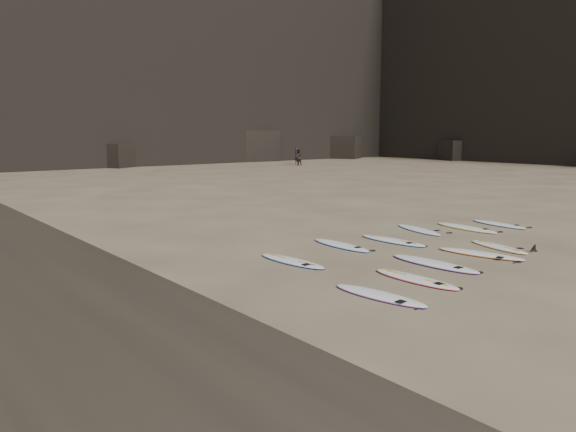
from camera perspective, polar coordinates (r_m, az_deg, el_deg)
name	(u,v)px	position (r m, az deg, el deg)	size (l,w,h in m)	color
ground	(448,261)	(16.28, 15.92, -4.45)	(240.00, 240.00, 0.00)	#897559
surfboard_0	(380,295)	(12.55, 9.28, -7.93)	(0.58, 2.40, 0.09)	white
surfboard_1	(416,279)	(14.04, 12.84, -6.23)	(0.59, 2.47, 0.09)	white
surfboard_2	(434,263)	(15.73, 14.63, -4.67)	(0.66, 2.77, 0.10)	white
surfboard_3	(480,254)	(17.35, 18.96, -3.63)	(0.62, 2.58, 0.09)	white
surfboard_4	(498,247)	(18.58, 20.59, -2.94)	(0.55, 2.28, 0.08)	white
surfboard_5	(292,261)	(15.54, 0.39, -4.57)	(0.58, 2.44, 0.09)	white
surfboard_6	(341,245)	(17.73, 5.40, -2.94)	(0.60, 2.50, 0.09)	white
surfboard_7	(393,240)	(18.69, 10.58, -2.44)	(0.62, 2.58, 0.09)	white
surfboard_8	(419,230)	(20.91, 13.12, -1.35)	(0.59, 2.46, 0.09)	white
surfboard_9	(466,227)	(21.79, 17.64, -1.12)	(0.65, 2.70, 0.10)	white
surfboard_10	(499,224)	(23.03, 20.61, -0.77)	(0.59, 2.45, 0.09)	white
person_a	(297,156)	(60.65, 0.91, 6.12)	(0.64, 0.42, 1.75)	black
person_b	(298,157)	(58.42, 1.04, 5.98)	(0.82, 0.64, 1.68)	black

